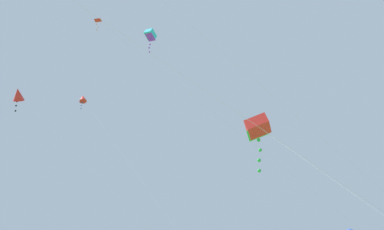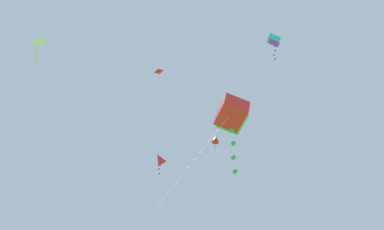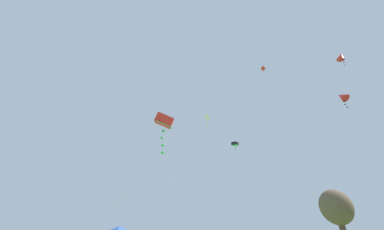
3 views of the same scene
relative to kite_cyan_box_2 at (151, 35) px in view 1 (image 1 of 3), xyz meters
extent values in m
cylinder|color=silver|center=(-18.43, -12.25, -15.92)|extent=(0.42, 15.98, 17.75)
cylinder|color=silver|center=(-22.22, -9.03, -16.11)|extent=(8.62, 23.70, 17.38)
cylinder|color=silver|center=(-1.58, -7.37, -12.34)|extent=(3.18, 14.80, 24.90)
cube|color=#2DBCD1|center=(0.01, 0.03, 0.10)|extent=(1.35, 1.16, 1.06)
cube|color=purple|center=(0.01, 0.03, -0.19)|extent=(1.08, 0.97, 0.58)
sphere|color=purple|center=(0.03, 0.01, -0.55)|extent=(0.16, 0.16, 0.16)
sphere|color=purple|center=(0.07, 0.04, -1.00)|extent=(0.16, 0.16, 0.16)
sphere|color=purple|center=(-0.07, 0.07, -1.45)|extent=(0.16, 0.16, 0.16)
sphere|color=purple|center=(-0.05, 0.04, -1.90)|extent=(0.16, 0.16, 0.16)
cylinder|color=silver|center=(-9.99, -0.93, -16.98)|extent=(3.65, 17.59, 15.63)
cone|color=red|center=(-8.17, 7.86, -9.17)|extent=(1.44, 1.24, 1.47)
sphere|color=black|center=(-8.13, 7.92, -9.73)|extent=(0.14, 0.14, 0.14)
sphere|color=black|center=(-8.21, 7.86, -10.13)|extent=(0.14, 0.14, 0.14)
sphere|color=black|center=(-8.13, 7.90, -10.52)|extent=(0.14, 0.14, 0.14)
cylinder|color=silver|center=(-9.31, -10.22, -14.73)|extent=(1.58, 21.72, 20.13)
pyramid|color=red|center=(-10.10, 0.65, -4.63)|extent=(0.68, 0.60, 0.30)
sphere|color=orange|center=(-10.11, 0.71, -4.99)|extent=(0.08, 0.08, 0.08)
sphere|color=orange|center=(-10.04, 0.58, -5.22)|extent=(0.08, 0.08, 0.08)
sphere|color=orange|center=(-10.04, 0.68, -5.45)|extent=(0.08, 0.08, 0.08)
cylinder|color=silver|center=(-13.10, -15.68, -19.16)|extent=(8.51, 10.13, 11.28)
cube|color=red|center=(-8.85, -10.62, -13.52)|extent=(1.47, 1.69, 1.55)
cube|color=green|center=(-8.85, -10.62, -13.94)|extent=(1.18, 1.37, 0.83)
sphere|color=green|center=(-8.91, -10.64, -14.46)|extent=(0.23, 0.23, 0.23)
sphere|color=green|center=(-8.87, -10.70, -15.11)|extent=(0.23, 0.23, 0.23)
sphere|color=green|center=(-8.85, -10.59, -15.76)|extent=(0.23, 0.23, 0.23)
sphere|color=green|center=(-8.80, -10.56, -16.40)|extent=(0.23, 0.23, 0.23)
cylinder|color=silver|center=(-6.82, -2.35, -16.44)|extent=(5.57, 13.74, 16.72)
cone|color=red|center=(-4.04, 4.52, -8.08)|extent=(0.87, 0.85, 0.97)
sphere|color=blue|center=(-4.05, 4.50, -8.49)|extent=(0.10, 0.10, 0.10)
sphere|color=blue|center=(-4.08, 4.59, -8.77)|extent=(0.10, 0.10, 0.10)
sphere|color=blue|center=(-4.11, 4.56, -9.05)|extent=(0.10, 0.10, 0.10)
camera|label=1|loc=(-34.99, -12.34, -22.65)|focal=40.00mm
camera|label=2|loc=(-15.97, -27.40, -22.61)|focal=40.00mm
camera|label=3|loc=(7.29, -11.12, -22.27)|focal=20.00mm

